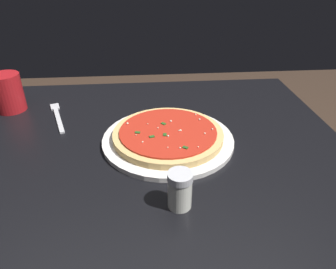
{
  "coord_description": "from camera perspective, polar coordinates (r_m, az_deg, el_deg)",
  "views": [
    {
      "loc": [
        0.01,
        0.65,
        1.14
      ],
      "look_at": [
        -0.05,
        -0.01,
        0.75
      ],
      "focal_mm": 33.73,
      "sensor_mm": 36.0,
      "label": 1
    }
  ],
  "objects": [
    {
      "name": "restaurant_table",
      "position": [
        0.85,
        -3.23,
        -9.58
      ],
      "size": [
        0.97,
        0.81,
        0.73
      ],
      "color": "black",
      "rests_on": "ground_plane"
    },
    {
      "name": "serving_plate",
      "position": [
        0.77,
        0.0,
        -0.91
      ],
      "size": [
        0.32,
        0.32,
        0.01
      ],
      "primitive_type": "cylinder",
      "color": "white",
      "rests_on": "restaurant_table"
    },
    {
      "name": "pizza",
      "position": [
        0.77,
        -0.0,
        0.08
      ],
      "size": [
        0.27,
        0.27,
        0.02
      ],
      "color": "#DBB26B",
      "rests_on": "serving_plate"
    },
    {
      "name": "cup_tall_drink",
      "position": [
        1.02,
        -26.98,
        6.76
      ],
      "size": [
        0.08,
        0.08,
        0.11
      ],
      "primitive_type": "cylinder",
      "color": "#B2191E",
      "rests_on": "restaurant_table"
    },
    {
      "name": "fork",
      "position": [
        0.95,
        -19.35,
        3.24
      ],
      "size": [
        0.08,
        0.18,
        0.0
      ],
      "color": "silver",
      "rests_on": "restaurant_table"
    },
    {
      "name": "parmesan_shaker",
      "position": [
        0.57,
        2.16,
        -9.95
      ],
      "size": [
        0.05,
        0.05,
        0.07
      ],
      "color": "silver",
      "rests_on": "restaurant_table"
    }
  ]
}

